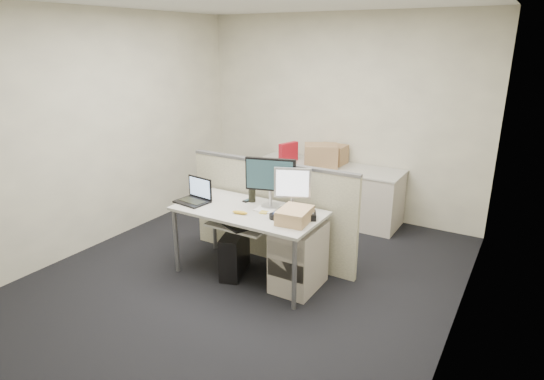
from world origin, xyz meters
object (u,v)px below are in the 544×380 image
Objects in this scene: monitor_main at (271,183)px; desk at (249,216)px; laptop at (191,191)px; desk_phone at (306,215)px.

desk is at bearing -146.11° from monitor_main.
monitor_main is 0.84m from laptop.
monitor_main reaches higher than desk_phone.
desk is 0.61m from desk_phone.
desk is 7.75× the size of desk_phone.
laptop is 1.72× the size of desk_phone.
monitor_main is at bearing 139.43° from desk_phone.
laptop is at bearing 161.77° from desk_phone.
monitor_main is 1.54× the size of laptop.
monitor_main reaches higher than laptop.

